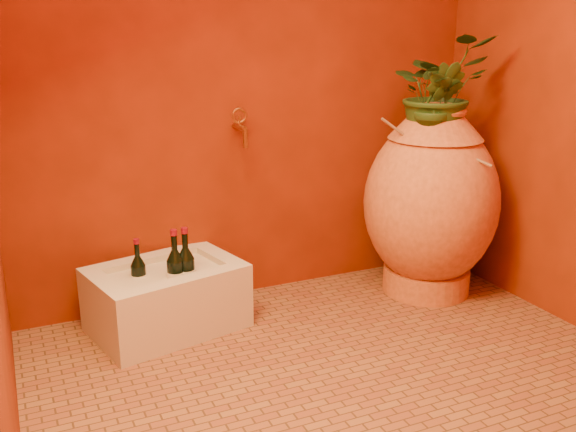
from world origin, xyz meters
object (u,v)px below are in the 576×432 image
wine_bottle_a (186,272)px  wine_bottle_b (139,277)px  amphora (431,202)px  stone_basin (167,299)px  wall_tap (241,125)px  wine_bottle_c (176,275)px

wine_bottle_a → wine_bottle_b: bearing=160.6°
wine_bottle_b → wine_bottle_a: bearing=-19.4°
amphora → stone_basin: (-1.41, 0.13, -0.35)m
wall_tap → wine_bottle_a: bearing=-147.3°
wine_bottle_a → wall_tap: bearing=32.7°
wine_bottle_b → wine_bottle_c: bearing=-27.1°
wine_bottle_b → wall_tap: bearing=15.9°
amphora → wine_bottle_c: size_ratio=3.00×
amphora → wall_tap: bearing=162.3°
stone_basin → wall_tap: size_ratio=4.15×
stone_basin → wall_tap: bearing=20.9°
amphora → wine_bottle_a: (-1.32, 0.07, -0.21)m
wine_bottle_b → wine_bottle_c: wine_bottle_c is taller
amphora → wine_bottle_b: size_ratio=3.48×
amphora → wine_bottle_b: amphora is taller
wine_bottle_c → stone_basin: bearing=115.3°
amphora → stone_basin: 1.46m
wine_bottle_a → stone_basin: bearing=143.2°
stone_basin → wine_bottle_c: wine_bottle_c is taller
amphora → wine_bottle_a: 1.34m
wall_tap → stone_basin: bearing=-159.1°
wall_tap → amphora: bearing=-17.7°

